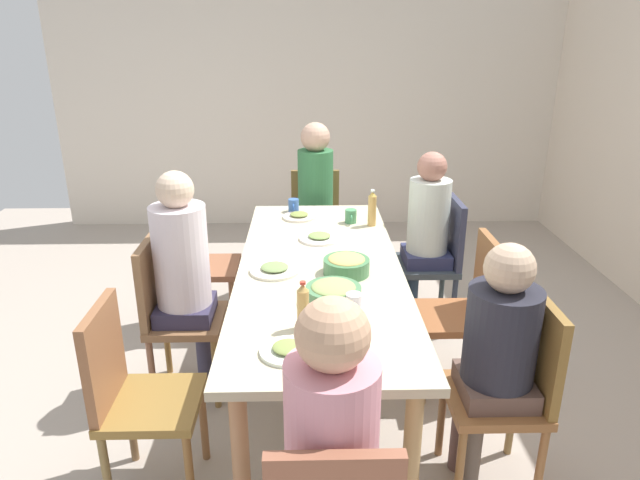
# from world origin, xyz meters

# --- Properties ---
(ground_plane) EXTENTS (7.12, 7.12, 0.00)m
(ground_plane) POSITION_xyz_m (0.00, 0.00, 0.00)
(ground_plane) COLOR #A79A8D
(wall_left) EXTENTS (0.12, 5.10, 2.60)m
(wall_left) POSITION_xyz_m (-3.03, 0.00, 1.30)
(wall_left) COLOR silver
(wall_left) RESTS_ON ground_plane
(dining_table) EXTENTS (2.22, 0.87, 0.76)m
(dining_table) POSITION_xyz_m (0.00, 0.00, 0.68)
(dining_table) COLOR #BFB696
(dining_table) RESTS_ON ground_plane
(chair_0) EXTENTS (0.40, 0.40, 0.90)m
(chair_0) POSITION_xyz_m (-1.49, 0.00, 0.51)
(chair_0) COLOR brown
(chair_0) RESTS_ON ground_plane
(person_0) EXTENTS (0.30, 0.30, 1.30)m
(person_0) POSITION_xyz_m (-1.40, 0.00, 0.77)
(person_0) COLOR #292C44
(person_0) RESTS_ON ground_plane
(chair_1) EXTENTS (0.40, 0.40, 0.90)m
(chair_1) POSITION_xyz_m (0.74, -0.81, 0.51)
(chair_1) COLOR olive
(chair_1) RESTS_ON ground_plane
(person_2) EXTENTS (0.30, 0.30, 1.26)m
(person_2) POSITION_xyz_m (1.40, 0.00, 0.75)
(person_2) COLOR brown
(person_2) RESTS_ON ground_plane
(chair_3) EXTENTS (0.40, 0.40, 0.90)m
(chair_3) POSITION_xyz_m (-0.74, 0.81, 0.51)
(chair_3) COLOR #374048
(chair_3) RESTS_ON ground_plane
(person_3) EXTENTS (0.30, 0.30, 1.22)m
(person_3) POSITION_xyz_m (-0.74, 0.72, 0.72)
(person_3) COLOR #24384F
(person_3) RESTS_ON ground_plane
(chair_4) EXTENTS (0.40, 0.40, 0.90)m
(chair_4) POSITION_xyz_m (-0.74, -0.81, 0.51)
(chair_4) COLOR #955C3F
(chair_4) RESTS_ON ground_plane
(chair_5) EXTENTS (0.40, 0.40, 0.90)m
(chair_5) POSITION_xyz_m (0.74, 0.81, 0.51)
(chair_5) COLOR brown
(chair_5) RESTS_ON ground_plane
(person_5) EXTENTS (0.30, 0.30, 1.16)m
(person_5) POSITION_xyz_m (0.74, 0.72, 0.70)
(person_5) COLOR brown
(person_5) RESTS_ON ground_plane
(chair_6) EXTENTS (0.40, 0.40, 0.90)m
(chair_6) POSITION_xyz_m (0.00, 0.81, 0.51)
(chair_6) COLOR #965732
(chair_6) RESTS_ON ground_plane
(chair_7) EXTENTS (0.40, 0.40, 0.90)m
(chair_7) POSITION_xyz_m (0.00, -0.81, 0.51)
(chair_7) COLOR brown
(chair_7) RESTS_ON ground_plane
(person_7) EXTENTS (0.30, 0.30, 1.28)m
(person_7) POSITION_xyz_m (0.00, -0.72, 0.76)
(person_7) COLOR #282A4F
(person_7) RESTS_ON ground_plane
(plate_0) EXTENTS (0.22, 0.22, 0.04)m
(plate_0) POSITION_xyz_m (0.86, -0.15, 0.77)
(plate_0) COLOR silver
(plate_0) RESTS_ON dining_table
(plate_1) EXTENTS (0.24, 0.24, 0.04)m
(plate_1) POSITION_xyz_m (-0.41, 0.01, 0.77)
(plate_1) COLOR white
(plate_1) RESTS_ON dining_table
(plate_2) EXTENTS (0.26, 0.26, 0.04)m
(plate_2) POSITION_xyz_m (0.07, -0.24, 0.77)
(plate_2) COLOR silver
(plate_2) RESTS_ON dining_table
(plate_3) EXTENTS (0.22, 0.22, 0.04)m
(plate_3) POSITION_xyz_m (-0.83, -0.12, 0.77)
(plate_3) COLOR silver
(plate_3) RESTS_ON dining_table
(bowl_0) EXTENTS (0.26, 0.26, 0.10)m
(bowl_0) POSITION_xyz_m (0.43, 0.05, 0.80)
(bowl_0) COLOR #4C7F53
(bowl_0) RESTS_ON dining_table
(bowl_1) EXTENTS (0.24, 0.24, 0.10)m
(bowl_1) POSITION_xyz_m (0.10, 0.13, 0.81)
(bowl_1) COLOR #447C4C
(bowl_1) RESTS_ON dining_table
(cup_0) EXTENTS (0.11, 0.07, 0.09)m
(cup_0) POSITION_xyz_m (-0.97, -0.16, 0.80)
(cup_0) COLOR #3A61A4
(cup_0) RESTS_ON dining_table
(cup_1) EXTENTS (0.11, 0.08, 0.08)m
(cup_1) POSITION_xyz_m (0.77, 0.05, 0.79)
(cup_1) COLOR #4B9561
(cup_1) RESTS_ON dining_table
(cup_2) EXTENTS (0.11, 0.07, 0.09)m
(cup_2) POSITION_xyz_m (-0.72, 0.22, 0.80)
(cup_2) COLOR #478A59
(cup_2) RESTS_ON dining_table
(cup_3) EXTENTS (0.11, 0.07, 0.10)m
(cup_3) POSITION_xyz_m (0.54, 0.14, 0.80)
(cup_3) COLOR white
(cup_3) RESTS_ON dining_table
(bottle_0) EXTENTS (0.05, 0.05, 0.24)m
(bottle_0) POSITION_xyz_m (-0.66, 0.35, 0.87)
(bottle_0) COLOR tan
(bottle_0) RESTS_ON dining_table
(bottle_1) EXTENTS (0.05, 0.05, 0.22)m
(bottle_1) POSITION_xyz_m (0.67, -0.09, 0.86)
(bottle_1) COLOR tan
(bottle_1) RESTS_ON dining_table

